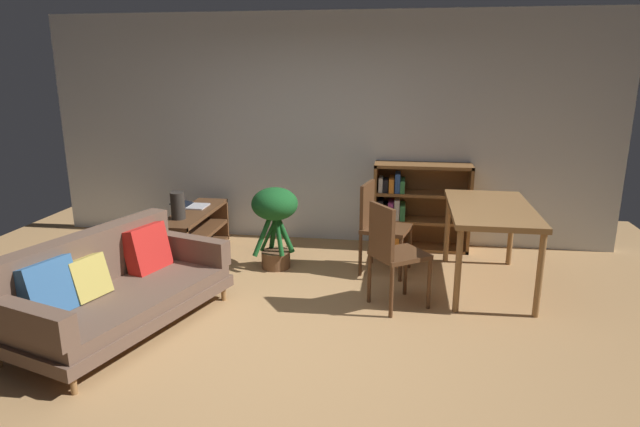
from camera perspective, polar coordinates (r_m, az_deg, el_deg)
ground_plane at (r=4.37m, az=-4.85°, el=-13.15°), size 8.16×8.16×0.00m
back_wall_panel at (r=6.55m, az=0.50°, el=8.80°), size 6.80×0.10×2.70m
fabric_couch at (r=4.72m, az=-21.11°, el=-7.14°), size 1.37×1.99×0.77m
media_console at (r=6.28m, az=-13.06°, el=-2.07°), size 0.37×1.29×0.51m
open_laptop at (r=6.43m, az=-13.34°, el=0.85°), size 0.39×0.28×0.06m
desk_speaker at (r=5.92m, az=-14.76°, el=0.80°), size 0.15×0.15×0.29m
potted_floor_plant at (r=5.66m, az=-4.77°, el=-0.14°), size 0.49×0.49×0.87m
dining_table at (r=5.38m, az=17.51°, el=-0.15°), size 0.77×1.40×0.80m
dining_chair_near at (r=4.75m, az=7.68°, el=-3.85°), size 0.58×0.57×0.95m
dining_chair_far at (r=5.60m, az=6.22°, el=-0.94°), size 0.54×0.54×0.94m
bookshelf at (r=6.43m, az=9.88°, el=0.73°), size 1.11×0.35×1.01m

